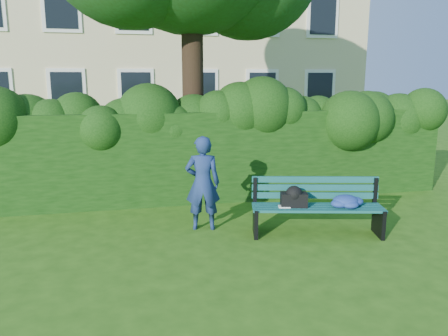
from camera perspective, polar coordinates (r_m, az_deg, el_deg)
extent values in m
plane|color=#2B5613|center=(7.10, 1.06, -8.48)|extent=(80.00, 80.00, 0.00)
cube|color=white|center=(16.60, -19.81, 9.39)|extent=(1.30, 0.08, 1.60)
cube|color=black|center=(16.56, -19.83, 9.38)|extent=(1.05, 0.04, 1.35)
cube|color=white|center=(16.48, -11.39, 9.82)|extent=(1.30, 0.08, 1.60)
cube|color=black|center=(16.44, -11.39, 9.82)|extent=(1.05, 0.04, 1.35)
cube|color=white|center=(16.70, -3.01, 10.05)|extent=(1.30, 0.08, 1.60)
cube|color=black|center=(16.66, -2.99, 10.05)|extent=(1.05, 0.04, 1.35)
cube|color=white|center=(17.27, 4.99, 10.07)|extent=(1.30, 0.08, 1.60)
cube|color=black|center=(17.23, 5.03, 10.07)|extent=(1.05, 0.04, 1.35)
cube|color=white|center=(18.13, 12.35, 9.92)|extent=(1.30, 0.08, 1.60)
cube|color=black|center=(18.09, 12.41, 9.92)|extent=(1.05, 0.04, 1.35)
cube|color=white|center=(16.76, -20.50, 18.98)|extent=(1.30, 0.08, 1.60)
cube|color=black|center=(16.72, -20.52, 19.00)|extent=(1.05, 0.04, 1.35)
cube|color=white|center=(16.64, -11.80, 19.50)|extent=(1.30, 0.08, 1.60)
cube|color=black|center=(16.60, -11.80, 19.52)|extent=(1.05, 0.04, 1.35)
cube|color=white|center=(16.87, -3.12, 19.61)|extent=(1.30, 0.08, 1.60)
cube|color=black|center=(16.83, -3.10, 19.62)|extent=(1.05, 0.04, 1.35)
cube|color=white|center=(17.42, 5.16, 19.32)|extent=(1.30, 0.08, 1.60)
cube|color=black|center=(17.38, 5.20, 19.33)|extent=(1.05, 0.04, 1.35)
cube|color=white|center=(18.28, 12.75, 18.72)|extent=(1.30, 0.08, 1.60)
cube|color=black|center=(18.24, 12.81, 18.74)|extent=(1.05, 0.04, 1.35)
cube|color=#0F330B|center=(8.96, -2.22, 1.69)|extent=(10.00, 1.00, 1.80)
cylinder|color=black|center=(9.33, -4.12, 12.61)|extent=(0.44, 0.44, 5.22)
cube|color=#0E4548|center=(6.87, 12.40, -5.51)|extent=(2.01, 0.57, 0.04)
cube|color=#0E4548|center=(6.98, 12.21, -5.23)|extent=(2.01, 0.57, 0.04)
cube|color=#0E4548|center=(7.09, 12.02, -4.95)|extent=(2.01, 0.57, 0.04)
cube|color=#0E4548|center=(7.21, 11.84, -4.68)|extent=(2.01, 0.57, 0.04)
cube|color=#0E4548|center=(7.25, 11.76, -3.52)|extent=(2.00, 0.51, 0.10)
cube|color=#0E4548|center=(7.23, 11.79, -2.50)|extent=(2.00, 0.51, 0.10)
cube|color=#0E4548|center=(7.21, 11.82, -1.48)|extent=(2.00, 0.51, 0.10)
cube|color=black|center=(6.98, 4.13, -6.96)|extent=(0.17, 0.50, 0.44)
cube|color=black|center=(7.11, 4.06, -3.01)|extent=(0.07, 0.07, 0.45)
cube|color=black|center=(6.87, 4.18, -5.36)|extent=(0.16, 0.42, 0.05)
cube|color=black|center=(7.36, 19.54, -6.65)|extent=(0.17, 0.50, 0.44)
cube|color=black|center=(7.48, 19.13, -2.90)|extent=(0.07, 0.07, 0.45)
cube|color=black|center=(7.25, 19.78, -5.12)|extent=(0.16, 0.42, 0.05)
cube|color=white|center=(6.90, 7.88, -5.02)|extent=(0.21, 0.17, 0.02)
cube|color=black|center=(6.94, 9.10, -4.10)|extent=(0.45, 0.31, 0.22)
imported|color=navy|center=(7.09, -2.80, -1.99)|extent=(0.62, 0.47, 1.55)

